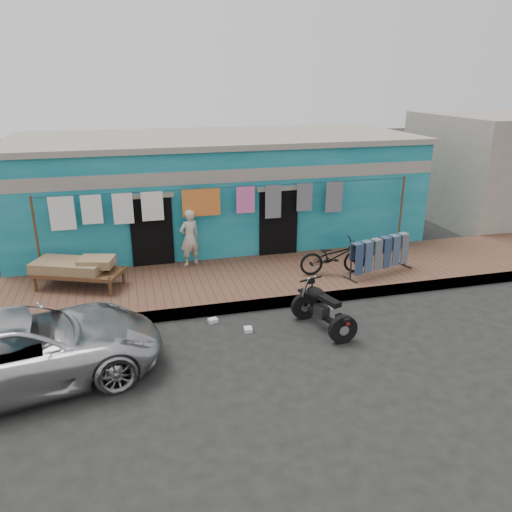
# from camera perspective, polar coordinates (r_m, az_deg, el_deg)

# --- Properties ---
(ground) EXTENTS (80.00, 80.00, 0.00)m
(ground) POSITION_cam_1_polar(r_m,az_deg,el_deg) (10.19, 2.89, -9.80)
(ground) COLOR black
(ground) RESTS_ON ground
(sidewalk) EXTENTS (28.00, 3.00, 0.25)m
(sidewalk) POSITION_cam_1_polar(r_m,az_deg,el_deg) (12.74, -1.14, -2.87)
(sidewalk) COLOR brown
(sidewalk) RESTS_ON ground
(curb) EXTENTS (28.00, 0.10, 0.25)m
(curb) POSITION_cam_1_polar(r_m,az_deg,el_deg) (11.46, 0.57, -5.57)
(curb) COLOR gray
(curb) RESTS_ON ground
(building) EXTENTS (12.20, 5.20, 3.36)m
(building) POSITION_cam_1_polar(r_m,az_deg,el_deg) (16.02, -4.57, 7.65)
(building) COLOR #126F82
(building) RESTS_ON ground
(neighbor_right) EXTENTS (6.00, 5.00, 3.80)m
(neighbor_right) POSITION_cam_1_polar(r_m,az_deg,el_deg) (20.90, 27.00, 9.03)
(neighbor_right) COLOR #9E9384
(neighbor_right) RESTS_ON ground
(clothesline) EXTENTS (10.06, 0.06, 2.10)m
(clothesline) POSITION_cam_1_polar(r_m,az_deg,el_deg) (13.23, -5.79, 5.61)
(clothesline) COLOR brown
(clothesline) RESTS_ON sidewalk
(car) EXTENTS (5.12, 3.09, 1.35)m
(car) POSITION_cam_1_polar(r_m,az_deg,el_deg) (9.49, -25.13, -9.57)
(car) COLOR silver
(car) RESTS_ON ground
(seated_person) EXTENTS (0.65, 0.54, 1.53)m
(seated_person) POSITION_cam_1_polar(r_m,az_deg,el_deg) (13.34, -7.60, 2.08)
(seated_person) COLOR #C0B49F
(seated_person) RESTS_ON sidewalk
(bicycle) EXTENTS (1.78, 0.76, 1.12)m
(bicycle) POSITION_cam_1_polar(r_m,az_deg,el_deg) (12.85, 8.86, 0.35)
(bicycle) COLOR black
(bicycle) RESTS_ON sidewalk
(motorcycle) EXTENTS (1.46, 1.90, 1.03)m
(motorcycle) POSITION_cam_1_polar(r_m,az_deg,el_deg) (10.50, 7.68, -5.89)
(motorcycle) COLOR black
(motorcycle) RESTS_ON ground
(charpoy) EXTENTS (2.86, 2.55, 0.72)m
(charpoy) POSITION_cam_1_polar(r_m,az_deg,el_deg) (12.66, -19.55, -1.86)
(charpoy) COLOR brown
(charpoy) RESTS_ON sidewalk
(jeans_rack) EXTENTS (2.24, 1.52, 0.97)m
(jeans_rack) POSITION_cam_1_polar(r_m,az_deg,el_deg) (13.15, 13.94, 0.10)
(jeans_rack) COLOR black
(jeans_rack) RESTS_ON sidewalk
(litter_a) EXTENTS (0.22, 0.19, 0.09)m
(litter_a) POSITION_cam_1_polar(r_m,az_deg,el_deg) (10.96, -4.95, -7.36)
(litter_a) COLOR silver
(litter_a) RESTS_ON ground
(litter_b) EXTENTS (0.20, 0.19, 0.08)m
(litter_b) POSITION_cam_1_polar(r_m,az_deg,el_deg) (11.69, 8.67, -5.74)
(litter_b) COLOR silver
(litter_b) RESTS_ON ground
(litter_c) EXTENTS (0.18, 0.21, 0.08)m
(litter_c) POSITION_cam_1_polar(r_m,az_deg,el_deg) (10.56, -0.91, -8.41)
(litter_c) COLOR silver
(litter_c) RESTS_ON ground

